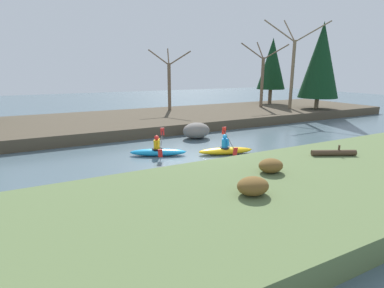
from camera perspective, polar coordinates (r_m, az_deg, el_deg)
ground_plane at (r=14.44m, az=1.70°, el=-2.41°), size 90.00×90.00×0.00m
riverbank_near at (r=9.98m, az=18.06°, el=-8.73°), size 44.00×6.49×0.67m
riverbank_far at (r=22.91m, az=-9.84°, el=4.38°), size 44.00×9.21×0.67m
conifer_tree_mid_left at (r=32.16m, az=14.99°, el=14.51°), size 2.82×2.82×6.47m
conifer_tree_centre at (r=29.10m, az=23.33°, el=14.40°), size 3.39×3.39×7.38m
bare_tree_upstream at (r=26.07m, az=-4.37°, el=11.88°), size 2.91×2.88×5.23m
bare_tree_mid_upstream at (r=28.85m, az=13.23°, el=12.44°), size 3.30×3.26×5.96m
bare_tree_mid_downstream at (r=28.47m, az=18.60°, el=13.85°), size 4.28×4.23×7.84m
shrub_clump_nearest at (r=8.58m, az=11.53°, el=-7.85°), size 0.93×0.78×0.51m
shrub_clump_second at (r=10.53m, az=14.78°, el=-4.00°), size 0.87×0.73×0.47m
kayaker_lead at (r=14.89m, az=6.49°, el=-1.10°), size 2.76×2.03×1.20m
kayaker_middle at (r=14.64m, az=-6.42°, el=-1.37°), size 2.70×1.95×1.20m
boulder_midstream at (r=18.18m, az=0.84°, el=2.58°), size 1.70×1.33×0.96m
driftwood_log at (r=13.45m, az=25.39°, el=-1.51°), size 1.73×1.00×0.44m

